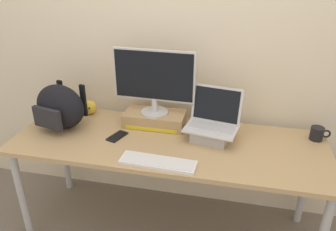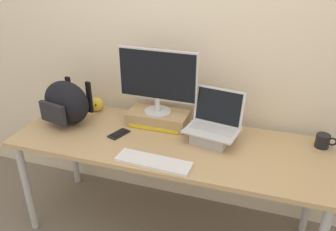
# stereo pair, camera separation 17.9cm
# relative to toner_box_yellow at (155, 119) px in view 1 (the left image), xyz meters

# --- Properties ---
(ground_plane) EXTENTS (20.00, 20.00, 0.00)m
(ground_plane) POSITION_rel_toner_box_yellow_xyz_m (0.14, -0.20, -0.79)
(ground_plane) COLOR #70665B
(back_wall) EXTENTS (7.00, 0.10, 2.60)m
(back_wall) POSITION_rel_toner_box_yellow_xyz_m (0.14, 0.25, 0.51)
(back_wall) COLOR beige
(back_wall) RESTS_ON ground
(desk) EXTENTS (1.99, 0.69, 0.74)m
(desk) POSITION_rel_toner_box_yellow_xyz_m (0.14, -0.20, -0.12)
(desk) COLOR tan
(desk) RESTS_ON ground
(toner_box_yellow) EXTENTS (0.42, 0.21, 0.09)m
(toner_box_yellow) POSITION_rel_toner_box_yellow_xyz_m (0.00, 0.00, 0.00)
(toner_box_yellow) COLOR tan
(toner_box_yellow) RESTS_ON desk
(desktop_monitor) EXTENTS (0.55, 0.19, 0.44)m
(desktop_monitor) POSITION_rel_toner_box_yellow_xyz_m (-0.00, -0.00, 0.29)
(desktop_monitor) COLOR silver
(desktop_monitor) RESTS_ON toner_box_yellow
(open_laptop) EXTENTS (0.36, 0.29, 0.32)m
(open_laptop) POSITION_rel_toner_box_yellow_xyz_m (0.40, -0.10, 0.02)
(open_laptop) COLOR #ADADB2
(open_laptop) RESTS_ON desk
(external_keyboard) EXTENTS (0.44, 0.15, 0.02)m
(external_keyboard) POSITION_rel_toner_box_yellow_xyz_m (0.13, -0.46, -0.03)
(external_keyboard) COLOR white
(external_keyboard) RESTS_ON desk
(messenger_backpack) EXTENTS (0.40, 0.32, 0.30)m
(messenger_backpack) POSITION_rel_toner_box_yellow_xyz_m (-0.61, -0.17, 0.10)
(messenger_backpack) COLOR black
(messenger_backpack) RESTS_ON desk
(coffee_mug) EXTENTS (0.12, 0.08, 0.09)m
(coffee_mug) POSITION_rel_toner_box_yellow_xyz_m (1.06, 0.03, -0.00)
(coffee_mug) COLOR black
(coffee_mug) RESTS_ON desk
(cell_phone) EXTENTS (0.12, 0.16, 0.01)m
(cell_phone) POSITION_rel_toner_box_yellow_xyz_m (-0.20, -0.22, -0.04)
(cell_phone) COLOR black
(cell_phone) RESTS_ON desk
(plush_toy) EXTENTS (0.10, 0.10, 0.10)m
(plush_toy) POSITION_rel_toner_box_yellow_xyz_m (-0.52, 0.07, 0.01)
(plush_toy) COLOR gold
(plush_toy) RESTS_ON desk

